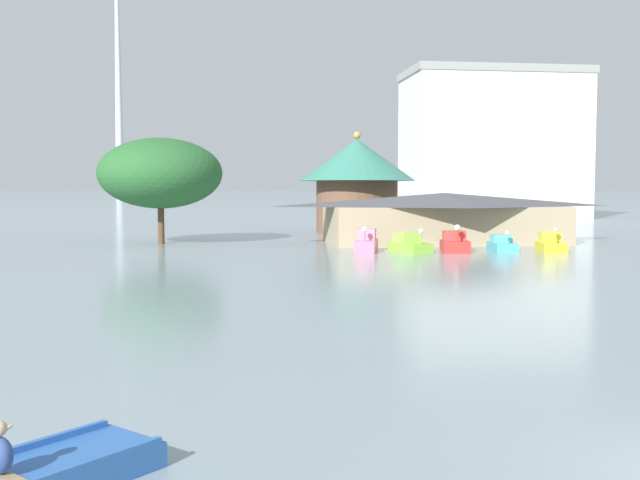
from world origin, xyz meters
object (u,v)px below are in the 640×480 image
object	(u,v)px
pedal_boat_lime	(409,245)
distant_broadcast_tower	(117,8)
shoreline_tree_tall_left	(160,173)
green_roof_pavilion	(357,178)
boathouse	(444,217)
pedal_boat_cyan	(502,245)
background_building_block	(493,145)
pedal_boat_pink	(366,243)
pedal_boat_red	(455,244)
pedal_boat_yellow	(551,244)

from	to	relation	value
pedal_boat_lime	distant_broadcast_tower	distance (m)	299.02
shoreline_tree_tall_left	distant_broadcast_tower	world-z (taller)	distant_broadcast_tower
green_roof_pavilion	boathouse	bearing A→B (deg)	-72.80
pedal_boat_lime	pedal_boat_cyan	xyz separation A→B (m)	(6.34, 0.12, -0.07)
boathouse	shoreline_tree_tall_left	size ratio (longest dim) A/B	2.04
green_roof_pavilion	background_building_block	bearing A→B (deg)	51.08
pedal_boat_pink	green_roof_pavilion	size ratio (longest dim) A/B	0.27
pedal_boat_red	distant_broadcast_tower	size ratio (longest dim) A/B	0.02
pedal_boat_cyan	green_roof_pavilion	size ratio (longest dim) A/B	0.25
boathouse	pedal_boat_red	bearing A→B (deg)	-101.86
green_roof_pavilion	distant_broadcast_tower	xyz separation A→B (m)	(-54.91, 261.67, 74.82)
pedal_boat_lime	background_building_block	bearing A→B (deg)	134.76
boathouse	distant_broadcast_tower	size ratio (longest dim) A/B	0.10
pedal_boat_red	distant_broadcast_tower	xyz separation A→B (m)	(-57.45, 283.17, 79.40)
pedal_boat_yellow	boathouse	world-z (taller)	boathouse
pedal_boat_lime	shoreline_tree_tall_left	world-z (taller)	shoreline_tree_tall_left
pedal_boat_pink	pedal_boat_cyan	xyz separation A→B (m)	(9.01, -0.68, -0.17)
pedal_boat_pink	shoreline_tree_tall_left	size ratio (longest dim) A/B	0.32
pedal_boat_lime	pedal_boat_yellow	bearing A→B (deg)	63.07
pedal_boat_pink	pedal_boat_red	size ratio (longest dim) A/B	1.01
shoreline_tree_tall_left	pedal_boat_lime	bearing A→B (deg)	-30.64
pedal_boat_red	pedal_boat_cyan	bearing A→B (deg)	103.40
background_building_block	pedal_boat_red	bearing A→B (deg)	-112.92
pedal_boat_pink	green_roof_pavilion	bearing A→B (deg)	-171.47
pedal_boat_pink	pedal_boat_cyan	world-z (taller)	pedal_boat_pink
green_roof_pavilion	pedal_boat_cyan	bearing A→B (deg)	-74.63
distant_broadcast_tower	green_roof_pavilion	bearing A→B (deg)	-78.15
pedal_boat_yellow	shoreline_tree_tall_left	xyz separation A→B (m)	(-25.66, 10.99, 4.74)
pedal_boat_lime	background_building_block	world-z (taller)	background_building_block
boathouse	background_building_block	distance (m)	48.94
pedal_boat_lime	background_building_block	xyz separation A→B (m)	(24.91, 51.67, 9.57)
pedal_boat_lime	pedal_boat_yellow	distance (m)	9.19
pedal_boat_yellow	background_building_block	world-z (taller)	background_building_block
pedal_boat_red	pedal_boat_yellow	bearing A→B (deg)	89.60
pedal_boat_red	boathouse	xyz separation A→B (m)	(1.66, 7.92, 1.44)
pedal_boat_cyan	boathouse	distance (m)	8.04
pedal_boat_red	distant_broadcast_tower	world-z (taller)	distant_broadcast_tower
pedal_boat_yellow	pedal_boat_pink	bearing A→B (deg)	-89.81
pedal_boat_pink	background_building_block	world-z (taller)	background_building_block
pedal_boat_red	distant_broadcast_tower	distance (m)	299.65
pedal_boat_yellow	green_roof_pavilion	xyz separation A→B (m)	(-8.63, 22.61, 4.60)
pedal_boat_pink	pedal_boat_yellow	xyz separation A→B (m)	(11.79, -1.99, -0.08)
green_roof_pavilion	shoreline_tree_tall_left	xyz separation A→B (m)	(-17.03, -11.62, 0.14)
pedal_boat_pink	boathouse	size ratio (longest dim) A/B	0.16
pedal_boat_red	green_roof_pavilion	size ratio (longest dim) A/B	0.27
pedal_boat_cyan	shoreline_tree_tall_left	world-z (taller)	shoreline_tree_tall_left
pedal_boat_lime	boathouse	bearing A→B (deg)	129.62
pedal_boat_pink	background_building_block	xyz separation A→B (m)	(27.58, 50.87, 9.47)
background_building_block	green_roof_pavilion	bearing A→B (deg)	-128.92
pedal_boat_yellow	background_building_block	xyz separation A→B (m)	(15.79, 52.86, 9.54)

